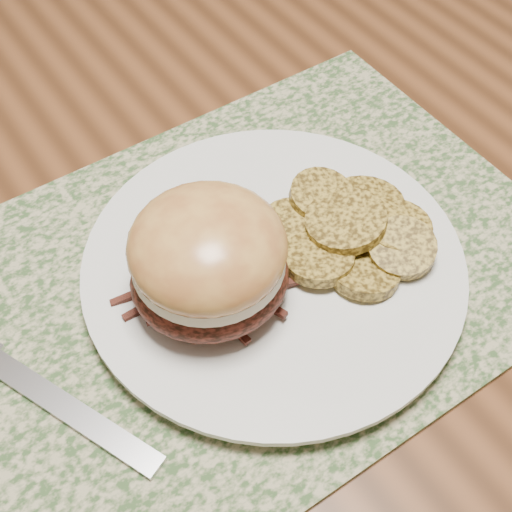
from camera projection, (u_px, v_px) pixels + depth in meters
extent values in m
cylinder|color=brown|center=(309.00, 109.00, 1.23)|extent=(0.06, 0.06, 0.71)
cube|color=#355129|center=(253.00, 270.00, 0.53)|extent=(0.45, 0.33, 0.00)
cylinder|color=silver|center=(274.00, 267.00, 0.52)|extent=(0.26, 0.26, 0.02)
ellipsoid|color=black|center=(210.00, 276.00, 0.48)|extent=(0.13, 0.12, 0.04)
cylinder|color=beige|center=(208.00, 257.00, 0.46)|extent=(0.12, 0.12, 0.01)
ellipsoid|color=#BB813D|center=(207.00, 247.00, 0.45)|extent=(0.12, 0.12, 0.06)
cylinder|color=#A48430|center=(293.00, 226.00, 0.52)|extent=(0.06, 0.06, 0.01)
cylinder|color=#A48430|center=(322.00, 196.00, 0.54)|extent=(0.06, 0.06, 0.02)
cylinder|color=#A48430|center=(365.00, 205.00, 0.54)|extent=(0.08, 0.08, 0.02)
cylinder|color=#A48430|center=(318.00, 258.00, 0.50)|extent=(0.07, 0.07, 0.02)
cylinder|color=#A48430|center=(346.00, 221.00, 0.51)|extent=(0.08, 0.08, 0.02)
cylinder|color=#A48430|center=(397.00, 227.00, 0.52)|extent=(0.06, 0.06, 0.01)
cylinder|color=#A48430|center=(364.00, 272.00, 0.50)|extent=(0.07, 0.07, 0.02)
cylinder|color=#A48430|center=(402.00, 248.00, 0.50)|extent=(0.07, 0.07, 0.02)
cube|color=silver|center=(71.00, 411.00, 0.45)|extent=(0.07, 0.13, 0.00)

